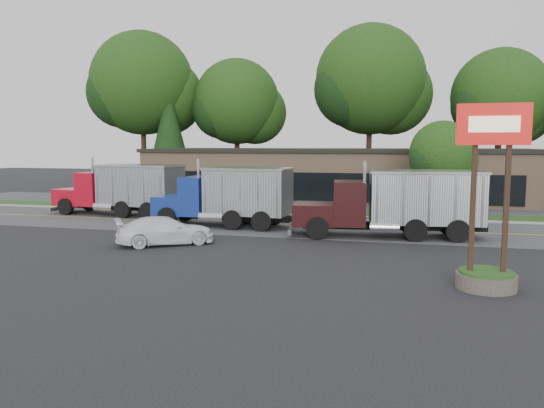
{
  "coord_description": "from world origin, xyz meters",
  "views": [
    {
      "loc": [
        7.96,
        -20.53,
        4.67
      ],
      "look_at": [
        1.6,
        4.13,
        1.8
      ],
      "focal_mm": 35.0,
      "sensor_mm": 36.0,
      "label": 1
    }
  ],
  "objects_px": {
    "bilo_sign": "(488,227)",
    "rally_car": "(165,231)",
    "dump_truck_red": "(124,188)",
    "dump_truck_blue": "(230,195)",
    "dump_truck_maroon": "(398,202)"
  },
  "relations": [
    {
      "from": "bilo_sign",
      "to": "dump_truck_blue",
      "type": "height_order",
      "value": "bilo_sign"
    },
    {
      "from": "bilo_sign",
      "to": "rally_car",
      "type": "distance_m",
      "value": 14.3
    },
    {
      "from": "dump_truck_red",
      "to": "bilo_sign",
      "type": "bearing_deg",
      "value": 154.08
    },
    {
      "from": "dump_truck_blue",
      "to": "dump_truck_maroon",
      "type": "xyz_separation_m",
      "value": [
        9.34,
        -1.22,
        0.01
      ]
    },
    {
      "from": "bilo_sign",
      "to": "dump_truck_maroon",
      "type": "height_order",
      "value": "bilo_sign"
    },
    {
      "from": "bilo_sign",
      "to": "rally_car",
      "type": "bearing_deg",
      "value": 161.74
    },
    {
      "from": "bilo_sign",
      "to": "dump_truck_red",
      "type": "height_order",
      "value": "bilo_sign"
    },
    {
      "from": "dump_truck_maroon",
      "to": "rally_car",
      "type": "distance_m",
      "value": 11.57
    },
    {
      "from": "dump_truck_red",
      "to": "dump_truck_maroon",
      "type": "relative_size",
      "value": 0.96
    },
    {
      "from": "rally_car",
      "to": "dump_truck_red",
      "type": "bearing_deg",
      "value": 4.78
    },
    {
      "from": "dump_truck_blue",
      "to": "rally_car",
      "type": "height_order",
      "value": "dump_truck_blue"
    },
    {
      "from": "dump_truck_maroon",
      "to": "dump_truck_red",
      "type": "bearing_deg",
      "value": -19.72
    },
    {
      "from": "dump_truck_maroon",
      "to": "bilo_sign",
      "type": "bearing_deg",
      "value": 100.95
    },
    {
      "from": "dump_truck_red",
      "to": "rally_car",
      "type": "height_order",
      "value": "dump_truck_red"
    },
    {
      "from": "dump_truck_red",
      "to": "dump_truck_maroon",
      "type": "height_order",
      "value": "same"
    }
  ]
}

